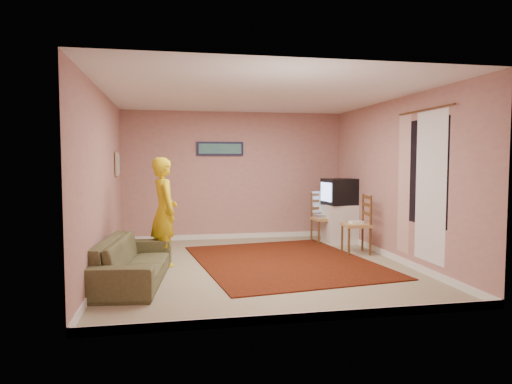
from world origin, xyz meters
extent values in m
plane|color=gray|center=(0.00, 0.00, 0.00)|extent=(5.00, 5.00, 0.00)
cube|color=tan|center=(0.00, 2.50, 1.30)|extent=(4.50, 0.02, 2.60)
cube|color=tan|center=(0.00, -2.50, 1.30)|extent=(4.50, 0.02, 2.60)
cube|color=tan|center=(-2.25, 0.00, 1.30)|extent=(0.02, 5.00, 2.60)
cube|color=tan|center=(2.25, 0.00, 1.30)|extent=(0.02, 5.00, 2.60)
cube|color=white|center=(0.00, 0.00, 2.60)|extent=(4.50, 5.00, 0.02)
cube|color=white|center=(0.00, 2.49, 0.05)|extent=(4.50, 0.02, 0.10)
cube|color=white|center=(0.00, -2.49, 0.05)|extent=(4.50, 0.02, 0.10)
cube|color=white|center=(-2.24, 0.00, 0.05)|extent=(0.02, 5.00, 0.10)
cube|color=white|center=(2.24, 0.00, 0.05)|extent=(0.02, 5.00, 0.10)
cube|color=black|center=(2.24, -0.90, 1.45)|extent=(0.01, 1.10, 1.50)
cube|color=white|center=(2.23, -1.05, 1.25)|extent=(0.01, 0.75, 2.10)
cube|color=#F1E0CE|center=(2.21, -0.35, 1.25)|extent=(0.01, 0.35, 2.10)
cylinder|color=brown|center=(2.20, -0.90, 2.32)|extent=(0.02, 1.40, 0.02)
cube|color=#131635|center=(-0.30, 2.47, 1.85)|extent=(0.95, 0.03, 0.28)
cube|color=#2F6183|center=(-0.30, 2.45, 1.85)|extent=(0.86, 0.01, 0.20)
cube|color=tan|center=(-2.22, 1.60, 1.55)|extent=(0.03, 0.38, 0.42)
cube|color=#ADB8BD|center=(-2.20, 1.60, 1.55)|extent=(0.01, 0.30, 0.34)
cube|color=#330D05|center=(0.46, 0.19, 0.01)|extent=(3.01, 3.57, 0.02)
cube|color=white|center=(1.95, 1.63, 0.38)|extent=(0.59, 0.54, 0.75)
cube|color=black|center=(1.95, 1.63, 1.01)|extent=(0.65, 0.60, 0.51)
cube|color=#8CB2F2|center=(1.65, 1.59, 1.01)|extent=(0.08, 0.42, 0.36)
cube|color=tan|center=(1.65, 1.68, 0.47)|extent=(0.48, 0.46, 0.05)
cube|color=brown|center=(1.65, 1.68, 0.73)|extent=(0.44, 0.08, 0.51)
cube|color=silver|center=(1.65, 1.68, 0.53)|extent=(0.39, 0.29, 0.07)
cube|color=#89ACE1|center=(1.65, 1.87, 0.79)|extent=(0.40, 0.05, 0.42)
cube|color=tan|center=(1.86, 0.60, 0.49)|extent=(0.48, 0.50, 0.05)
cube|color=brown|center=(1.86, 0.60, 0.76)|extent=(0.08, 0.46, 0.53)
cube|color=white|center=(1.86, 0.60, 0.54)|extent=(0.23, 0.18, 0.04)
imported|color=brown|center=(-1.80, -0.62, 0.29)|extent=(1.00, 2.08, 0.58)
imported|color=yellow|center=(-1.40, 0.34, 0.83)|extent=(0.54, 0.69, 1.66)
camera|label=1|loc=(-1.31, -6.78, 1.62)|focal=32.00mm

